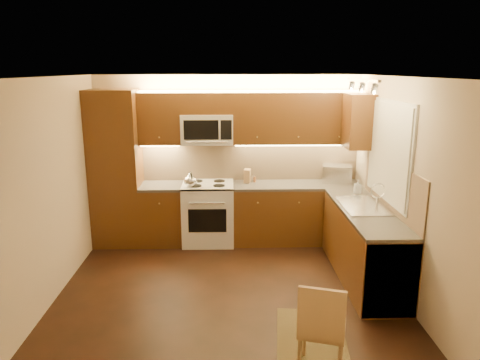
{
  "coord_description": "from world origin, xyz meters",
  "views": [
    {
      "loc": [
        0.0,
        -4.86,
        2.59
      ],
      "look_at": [
        0.15,
        0.55,
        1.25
      ],
      "focal_mm": 33.86,
      "sensor_mm": 36.0,
      "label": 1
    }
  ],
  "objects_px": {
    "kettle": "(190,179)",
    "knife_block": "(247,176)",
    "stove": "(208,213)",
    "dining_chair": "(322,326)",
    "toaster_oven": "(337,174)",
    "sink": "(363,200)",
    "soap_bottle": "(358,187)",
    "microwave": "(207,129)"
  },
  "relations": [
    {
      "from": "kettle",
      "to": "knife_block",
      "type": "xyz_separation_m",
      "value": [
        0.84,
        0.32,
        -0.03
      ]
    },
    {
      "from": "stove",
      "to": "kettle",
      "type": "distance_m",
      "value": 0.64
    },
    {
      "from": "dining_chair",
      "to": "knife_block",
      "type": "bearing_deg",
      "value": 115.56
    },
    {
      "from": "kettle",
      "to": "dining_chair",
      "type": "height_order",
      "value": "kettle"
    },
    {
      "from": "toaster_oven",
      "to": "sink",
      "type": "bearing_deg",
      "value": -76.15
    },
    {
      "from": "toaster_oven",
      "to": "soap_bottle",
      "type": "xyz_separation_m",
      "value": [
        0.14,
        -0.65,
        -0.03
      ]
    },
    {
      "from": "sink",
      "to": "microwave",
      "type": "bearing_deg",
      "value": 147.79
    },
    {
      "from": "stove",
      "to": "dining_chair",
      "type": "xyz_separation_m",
      "value": [
        1.1,
        -3.09,
        -0.02
      ]
    },
    {
      "from": "stove",
      "to": "sink",
      "type": "xyz_separation_m",
      "value": [
        2.0,
        -1.12,
        0.52
      ]
    },
    {
      "from": "microwave",
      "to": "sink",
      "type": "height_order",
      "value": "microwave"
    },
    {
      "from": "stove",
      "to": "toaster_oven",
      "type": "height_order",
      "value": "toaster_oven"
    },
    {
      "from": "knife_block",
      "to": "dining_chair",
      "type": "height_order",
      "value": "knife_block"
    },
    {
      "from": "dining_chair",
      "to": "microwave",
      "type": "bearing_deg",
      "value": 125.52
    },
    {
      "from": "sink",
      "to": "kettle",
      "type": "bearing_deg",
      "value": 157.0
    },
    {
      "from": "stove",
      "to": "sink",
      "type": "distance_m",
      "value": 2.35
    },
    {
      "from": "toaster_oven",
      "to": "knife_block",
      "type": "bearing_deg",
      "value": -168.38
    },
    {
      "from": "microwave",
      "to": "soap_bottle",
      "type": "relative_size",
      "value": 3.99
    },
    {
      "from": "soap_bottle",
      "to": "knife_block",
      "type": "bearing_deg",
      "value": 155.02
    },
    {
      "from": "knife_block",
      "to": "dining_chair",
      "type": "relative_size",
      "value": 0.23
    },
    {
      "from": "knife_block",
      "to": "soap_bottle",
      "type": "distance_m",
      "value": 1.65
    },
    {
      "from": "sink",
      "to": "knife_block",
      "type": "distance_m",
      "value": 1.9
    },
    {
      "from": "knife_block",
      "to": "soap_bottle",
      "type": "relative_size",
      "value": 1.06
    },
    {
      "from": "soap_bottle",
      "to": "dining_chair",
      "type": "bearing_deg",
      "value": -112.23
    },
    {
      "from": "stove",
      "to": "dining_chair",
      "type": "bearing_deg",
      "value": -70.39
    },
    {
      "from": "soap_bottle",
      "to": "microwave",
      "type": "bearing_deg",
      "value": 161.64
    },
    {
      "from": "microwave",
      "to": "soap_bottle",
      "type": "bearing_deg",
      "value": -17.32
    },
    {
      "from": "stove",
      "to": "kettle",
      "type": "height_order",
      "value": "kettle"
    },
    {
      "from": "microwave",
      "to": "toaster_oven",
      "type": "bearing_deg",
      "value": -0.01
    },
    {
      "from": "microwave",
      "to": "kettle",
      "type": "relative_size",
      "value": 3.39
    },
    {
      "from": "knife_block",
      "to": "soap_bottle",
      "type": "height_order",
      "value": "knife_block"
    },
    {
      "from": "soap_bottle",
      "to": "dining_chair",
      "type": "distance_m",
      "value": 2.82
    },
    {
      "from": "soap_bottle",
      "to": "kettle",
      "type": "bearing_deg",
      "value": 170.55
    },
    {
      "from": "toaster_oven",
      "to": "knife_block",
      "type": "xyz_separation_m",
      "value": [
        -1.37,
        0.01,
        -0.03
      ]
    },
    {
      "from": "microwave",
      "to": "toaster_oven",
      "type": "relative_size",
      "value": 1.76
    },
    {
      "from": "sink",
      "to": "knife_block",
      "type": "height_order",
      "value": "knife_block"
    },
    {
      "from": "knife_block",
      "to": "soap_bottle",
      "type": "bearing_deg",
      "value": -12.96
    },
    {
      "from": "sink",
      "to": "dining_chair",
      "type": "relative_size",
      "value": 0.98
    },
    {
      "from": "stove",
      "to": "sink",
      "type": "relative_size",
      "value": 1.07
    },
    {
      "from": "microwave",
      "to": "kettle",
      "type": "xyz_separation_m",
      "value": [
        -0.24,
        -0.31,
        -0.69
      ]
    },
    {
      "from": "kettle",
      "to": "toaster_oven",
      "type": "relative_size",
      "value": 0.52
    },
    {
      "from": "sink",
      "to": "knife_block",
      "type": "bearing_deg",
      "value": 137.81
    },
    {
      "from": "microwave",
      "to": "knife_block",
      "type": "height_order",
      "value": "microwave"
    }
  ]
}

